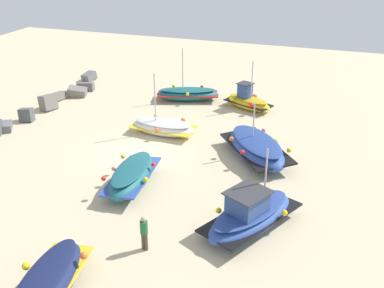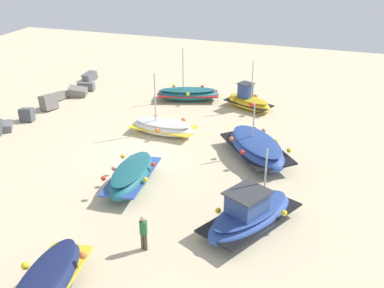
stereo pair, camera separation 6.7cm
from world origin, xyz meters
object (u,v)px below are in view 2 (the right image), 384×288
Objects in this scene: fishing_boat_0 at (250,215)px; fishing_boat_5 at (248,101)px; fishing_boat_4 at (45,287)px; fishing_boat_1 at (188,94)px; person_walking at (143,231)px; fishing_boat_2 at (163,127)px; fishing_boat_6 at (256,148)px; fishing_boat_3 at (132,176)px.

fishing_boat_0 is 1.39× the size of fishing_boat_5.
fishing_boat_5 is at bearing 164.96° from fishing_boat_4.
person_walking is (-17.70, -4.32, 0.43)m from fishing_boat_1.
fishing_boat_2 is (-6.57, -0.64, -0.01)m from fishing_boat_1.
fishing_boat_0 is 3.40× the size of person_walking.
fishing_boat_0 is 6.86m from fishing_boat_6.
fishing_boat_5 is 8.02m from fishing_boat_6.
fishing_boat_3 is at bearing -101.61° from fishing_boat_1.
fishing_boat_5 is at bearing 9.41° from person_walking.
person_walking is at bearing -53.41° from fishing_boat_6.
fishing_boat_5 is (21.19, -2.50, -0.10)m from fishing_boat_4.
fishing_boat_2 is 0.84× the size of fishing_boat_4.
person_walking is at bearing -94.84° from fishing_boat_1.
fishing_boat_4 reaches higher than fishing_boat_3.
fishing_boat_0 is 4.76m from person_walking.
person_walking is at bearing -154.15° from fishing_boat_3.
fishing_boat_5 is (12.88, -3.16, -0.03)m from fishing_boat_3.
fishing_boat_6 is at bearing -67.66° from fishing_boat_1.
fishing_boat_2 is at bearing -102.98° from fishing_boat_1.
person_walking is (3.83, -2.05, 0.25)m from fishing_boat_4.
fishing_boat_0 is 14.86m from fishing_boat_5.
fishing_boat_6 reaches higher than fishing_boat_3.
fishing_boat_2 is 15.04m from fishing_boat_4.
fishing_boat_4 is at bearing 179.25° from fishing_boat_3.
fishing_boat_0 is 16.89m from fishing_boat_1.
fishing_boat_2 is 6.71m from fishing_boat_3.
fishing_boat_3 is at bearing -76.97° from fishing_boat_0.
fishing_boat_1 reaches higher than fishing_boat_0.
fishing_boat_0 is at bearing -44.88° from fishing_boat_2.
fishing_boat_6 reaches higher than fishing_boat_4.
fishing_boat_0 is at bearing 126.80° from fishing_boat_5.
fishing_boat_5 reaches higher than fishing_boat_4.
fishing_boat_2 is 1.10× the size of fishing_boat_5.
fishing_boat_5 reaches higher than person_walking.
fishing_boat_6 is at bearing -143.58° from fishing_boat_0.
fishing_boat_5 is 17.37m from person_walking.
fishing_boat_1 is at bearing -124.40° from fishing_boat_0.
fishing_boat_4 is at bearing 162.77° from person_walking.
fishing_boat_2 is at bearing 29.21° from person_walking.
fishing_boat_4 is 0.91× the size of fishing_boat_6.
fishing_boat_4 is at bearing -102.53° from fishing_boat_1.
fishing_boat_1 is 21.65m from fishing_boat_4.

